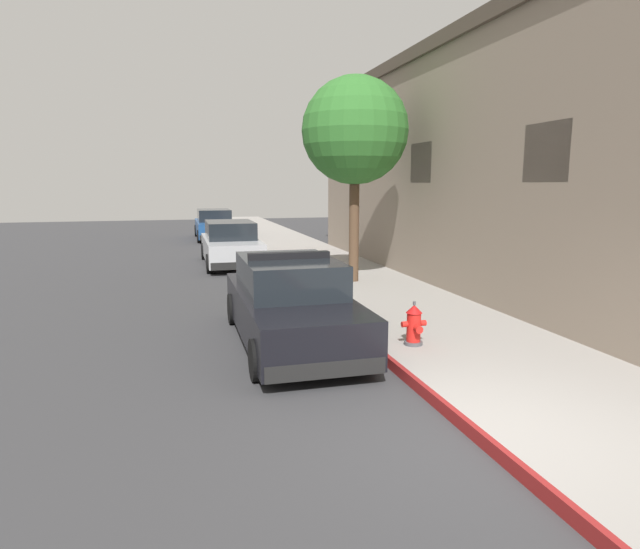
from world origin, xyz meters
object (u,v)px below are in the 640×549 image
police_cruiser (290,304)px  parked_car_silver_ahead (231,244)px  fire_hydrant (414,325)px  street_tree (355,131)px  parked_car_dark_far (214,225)px

police_cruiser → parked_car_silver_ahead: bearing=90.5°
fire_hydrant → street_tree: 7.23m
police_cruiser → parked_car_dark_far: size_ratio=1.00×
police_cruiser → fire_hydrant: 2.26m
parked_car_silver_ahead → fire_hydrant: (1.99, -11.22, -0.22)m
parked_car_dark_far → street_tree: bearing=-78.8°
police_cruiser → parked_car_silver_ahead: (-0.09, 10.03, -0.00)m
parked_car_dark_far → street_tree: street_tree is taller
parked_car_silver_ahead → parked_car_dark_far: size_ratio=1.00×
police_cruiser → street_tree: size_ratio=0.86×
parked_car_silver_ahead → street_tree: (2.94, -5.13, 3.56)m
parked_car_dark_far → police_cruiser: bearing=-90.0°
parked_car_dark_far → fire_hydrant: bearing=-84.7°
fire_hydrant → parked_car_silver_ahead: bearing=100.1°
street_tree → parked_car_dark_far: bearing=101.2°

